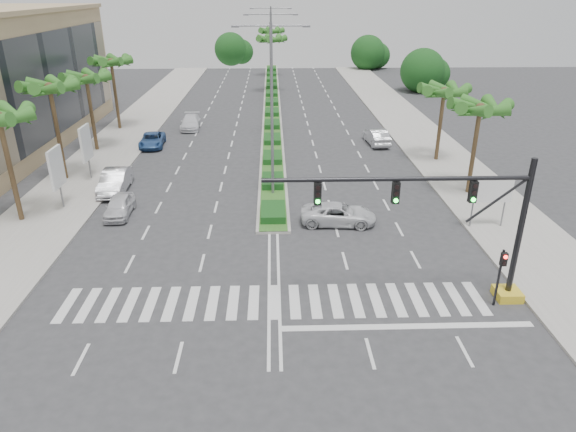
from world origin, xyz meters
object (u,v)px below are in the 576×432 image
car_crossing (338,214)px  car_parked_a (119,206)px  car_right (376,136)px  car_parked_b (115,181)px  car_parked_d (191,122)px  car_parked_c (152,140)px

car_crossing → car_parked_a: bearing=87.8°
car_parked_a → car_right: car_right is taller
car_parked_b → car_right: size_ratio=1.07×
car_crossing → car_right: car_right is taller
car_parked_d → car_crossing: size_ratio=1.00×
car_parked_a → car_crossing: 14.64m
car_parked_d → car_crossing: (13.07, -25.15, -0.03)m
car_right → car_parked_c: bearing=-4.8°
car_parked_c → car_right: bearing=-3.7°
car_parked_c → car_crossing: 24.13m
car_crossing → car_right: size_ratio=1.03×
car_parked_a → car_parked_d: bearing=84.8°
car_parked_d → car_parked_a: bearing=-96.6°
car_parked_c → car_right: car_right is taller
car_parked_b → car_parked_d: bearing=78.5°
car_parked_c → car_right: (21.73, 0.16, 0.13)m
car_parked_a → car_parked_d: 23.38m
car_parked_a → car_parked_b: (-1.49, 4.45, 0.16)m
car_parked_b → car_parked_d: 19.11m
car_parked_b → car_crossing: (16.02, -6.28, -0.15)m
car_parked_c → car_parked_d: (2.70, 6.90, 0.06)m
car_parked_d → car_crossing: car_parked_d is taller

